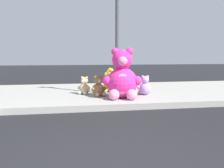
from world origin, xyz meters
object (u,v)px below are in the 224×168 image
(plush_pink_large, at_px, (122,78))
(plush_yellow, at_px, (110,82))
(plush_lavender, at_px, (145,87))
(sign_pole, at_px, (117,34))
(plush_brown, at_px, (98,88))
(plush_tan, at_px, (84,87))

(plush_pink_large, distance_m, plush_yellow, 1.21)
(plush_pink_large, xyz_separation_m, plush_lavender, (0.75, 0.45, -0.30))
(plush_pink_large, xyz_separation_m, plush_yellow, (-0.12, 1.18, -0.23))
(plush_lavender, bearing_deg, sign_pole, 170.03)
(plush_brown, bearing_deg, plush_lavender, 0.48)
(plush_pink_large, distance_m, plush_tan, 1.29)
(sign_pole, bearing_deg, plush_yellow, 99.72)
(plush_yellow, relative_size, plush_tan, 1.42)
(sign_pole, distance_m, plush_pink_large, 1.32)
(sign_pole, bearing_deg, plush_brown, -165.03)
(plush_brown, relative_size, plush_yellow, 0.79)
(plush_lavender, xyz_separation_m, plush_brown, (-1.31, -0.01, 0.01))
(plush_lavender, distance_m, plush_tan, 1.72)
(sign_pole, relative_size, plush_pink_large, 2.46)
(sign_pole, relative_size, plush_brown, 5.63)
(plush_lavender, relative_size, plush_tan, 1.08)
(plush_pink_large, xyz_separation_m, plush_brown, (-0.56, 0.44, -0.29))
(plush_lavender, relative_size, plush_brown, 0.97)
(plush_pink_large, bearing_deg, plush_yellow, 95.65)
(plush_brown, height_order, plush_tan, plush_brown)
(plush_pink_large, distance_m, plush_brown, 0.77)
(plush_pink_large, bearing_deg, plush_tan, 137.02)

